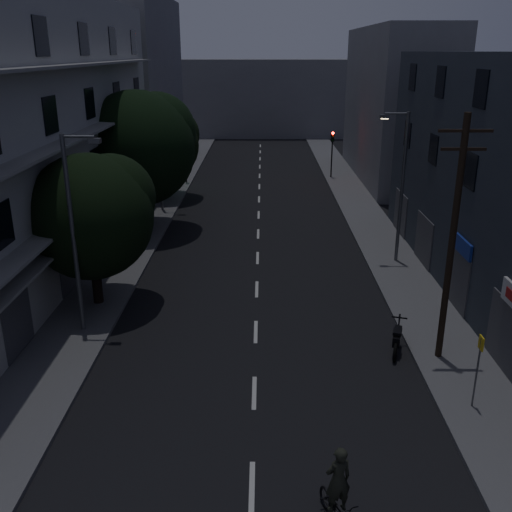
{
  "coord_description": "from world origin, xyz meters",
  "views": [
    {
      "loc": [
        0.25,
        -10.27,
        11.03
      ],
      "look_at": [
        0.0,
        12.0,
        3.0
      ],
      "focal_mm": 40.0,
      "sensor_mm": 36.0,
      "label": 1
    }
  ],
  "objects_px": {
    "cyclist": "(337,500)",
    "utility_pole": "(453,237)",
    "bus_stop_sign": "(479,359)",
    "motorcycle": "(397,340)"
  },
  "relations": [
    {
      "from": "cyclist",
      "to": "utility_pole",
      "type": "bearing_deg",
      "value": 40.12
    },
    {
      "from": "bus_stop_sign",
      "to": "motorcycle",
      "type": "bearing_deg",
      "value": 113.38
    },
    {
      "from": "bus_stop_sign",
      "to": "cyclist",
      "type": "height_order",
      "value": "bus_stop_sign"
    },
    {
      "from": "bus_stop_sign",
      "to": "cyclist",
      "type": "relative_size",
      "value": 1.1
    },
    {
      "from": "utility_pole",
      "to": "motorcycle",
      "type": "relative_size",
      "value": 4.44
    },
    {
      "from": "bus_stop_sign",
      "to": "motorcycle",
      "type": "xyz_separation_m",
      "value": [
        -1.63,
        3.77,
        -1.36
      ]
    },
    {
      "from": "bus_stop_sign",
      "to": "motorcycle",
      "type": "distance_m",
      "value": 4.33
    },
    {
      "from": "cyclist",
      "to": "bus_stop_sign",
      "type": "bearing_deg",
      "value": 25.17
    },
    {
      "from": "utility_pole",
      "to": "cyclist",
      "type": "xyz_separation_m",
      "value": [
        -4.86,
        -8.12,
        -4.09
      ]
    },
    {
      "from": "motorcycle",
      "to": "cyclist",
      "type": "relative_size",
      "value": 0.88
    }
  ]
}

